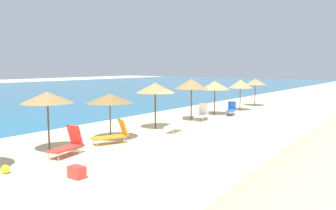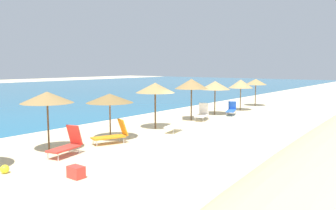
{
  "view_description": "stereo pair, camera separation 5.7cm",
  "coord_description": "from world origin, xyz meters",
  "px_view_note": "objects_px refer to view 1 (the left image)",
  "views": [
    {
      "loc": [
        -16.55,
        -10.38,
        3.68
      ],
      "look_at": [
        0.37,
        2.2,
        1.3
      ],
      "focal_mm": 37.18,
      "sensor_mm": 36.0,
      "label": 1
    },
    {
      "loc": [
        -16.51,
        -10.43,
        3.68
      ],
      "look_at": [
        0.37,
        2.2,
        1.3
      ],
      "focal_mm": 37.18,
      "sensor_mm": 36.0,
      "label": 2
    }
  ],
  "objects_px": {
    "beach_umbrella_8": "(255,82)",
    "lounge_chair_4": "(231,109)",
    "lounge_chair_0": "(68,144)",
    "lounge_chair_3": "(175,124)",
    "beach_umbrella_3": "(110,98)",
    "beach_ball": "(5,169)",
    "beach_umbrella_7": "(240,84)",
    "cooler_box": "(77,172)",
    "lounge_chair_2": "(113,134)",
    "lounge_chair_1": "(202,113)",
    "beach_umbrella_6": "(215,85)",
    "beach_umbrella_4": "(155,88)",
    "beach_umbrella_5": "(191,84)",
    "beach_umbrella_2": "(47,97)"
  },
  "relations": [
    {
      "from": "beach_umbrella_5",
      "to": "beach_umbrella_4",
      "type": "bearing_deg",
      "value": -179.79
    },
    {
      "from": "beach_umbrella_5",
      "to": "lounge_chair_4",
      "type": "relative_size",
      "value": 1.64
    },
    {
      "from": "beach_umbrella_7",
      "to": "lounge_chair_3",
      "type": "bearing_deg",
      "value": -174.09
    },
    {
      "from": "lounge_chair_1",
      "to": "lounge_chair_4",
      "type": "distance_m",
      "value": 3.59
    },
    {
      "from": "beach_umbrella_6",
      "to": "beach_umbrella_7",
      "type": "xyz_separation_m",
      "value": [
        3.46,
        -0.47,
        -0.01
      ]
    },
    {
      "from": "beach_umbrella_4",
      "to": "lounge_chair_1",
      "type": "relative_size",
      "value": 1.9
    },
    {
      "from": "beach_umbrella_5",
      "to": "lounge_chair_0",
      "type": "height_order",
      "value": "beach_umbrella_5"
    },
    {
      "from": "beach_umbrella_5",
      "to": "lounge_chair_0",
      "type": "relative_size",
      "value": 1.7
    },
    {
      "from": "lounge_chair_4",
      "to": "beach_ball",
      "type": "distance_m",
      "value": 17.65
    },
    {
      "from": "lounge_chair_0",
      "to": "lounge_chair_4",
      "type": "height_order",
      "value": "lounge_chair_0"
    },
    {
      "from": "lounge_chair_0",
      "to": "beach_umbrella_5",
      "type": "bearing_deg",
      "value": -96.5
    },
    {
      "from": "beach_umbrella_6",
      "to": "cooler_box",
      "type": "height_order",
      "value": "beach_umbrella_6"
    },
    {
      "from": "lounge_chair_0",
      "to": "cooler_box",
      "type": "distance_m",
      "value": 3.14
    },
    {
      "from": "lounge_chair_3",
      "to": "lounge_chair_4",
      "type": "bearing_deg",
      "value": -98.5
    },
    {
      "from": "beach_umbrella_2",
      "to": "lounge_chair_2",
      "type": "bearing_deg",
      "value": -21.59
    },
    {
      "from": "beach_umbrella_5",
      "to": "lounge_chair_3",
      "type": "xyz_separation_m",
      "value": [
        -4.01,
        -1.5,
        -2.03
      ]
    },
    {
      "from": "beach_umbrella_7",
      "to": "lounge_chair_3",
      "type": "height_order",
      "value": "beach_umbrella_7"
    },
    {
      "from": "beach_umbrella_2",
      "to": "cooler_box",
      "type": "xyz_separation_m",
      "value": [
        -1.6,
        -3.84,
        -2.14
      ]
    },
    {
      "from": "lounge_chair_3",
      "to": "beach_umbrella_8",
      "type": "bearing_deg",
      "value": -96.53
    },
    {
      "from": "beach_ball",
      "to": "cooler_box",
      "type": "height_order",
      "value": "cooler_box"
    },
    {
      "from": "lounge_chair_0",
      "to": "lounge_chair_3",
      "type": "relative_size",
      "value": 1.16
    },
    {
      "from": "lounge_chair_1",
      "to": "beach_ball",
      "type": "bearing_deg",
      "value": 77.18
    },
    {
      "from": "beach_umbrella_8",
      "to": "lounge_chair_4",
      "type": "bearing_deg",
      "value": -172.1
    },
    {
      "from": "beach_umbrella_2",
      "to": "lounge_chair_1",
      "type": "bearing_deg",
      "value": -4.26
    },
    {
      "from": "beach_umbrella_2",
      "to": "lounge_chair_0",
      "type": "relative_size",
      "value": 1.57
    },
    {
      "from": "beach_ball",
      "to": "lounge_chair_2",
      "type": "bearing_deg",
      "value": 3.88
    },
    {
      "from": "beach_umbrella_3",
      "to": "beach_ball",
      "type": "distance_m",
      "value": 6.47
    },
    {
      "from": "beach_ball",
      "to": "beach_umbrella_8",
      "type": "bearing_deg",
      "value": 2.75
    },
    {
      "from": "beach_ball",
      "to": "cooler_box",
      "type": "relative_size",
      "value": 0.55
    },
    {
      "from": "lounge_chair_1",
      "to": "beach_umbrella_8",
      "type": "bearing_deg",
      "value": -102.28
    },
    {
      "from": "beach_umbrella_3",
      "to": "lounge_chair_2",
      "type": "relative_size",
      "value": 1.31
    },
    {
      "from": "beach_umbrella_7",
      "to": "lounge_chair_0",
      "type": "distance_m",
      "value": 17.8
    },
    {
      "from": "beach_umbrella_6",
      "to": "beach_umbrella_7",
      "type": "relative_size",
      "value": 0.99
    },
    {
      "from": "beach_umbrella_7",
      "to": "beach_ball",
      "type": "xyz_separation_m",
      "value": [
        -20.54,
        -0.86,
        -2.06
      ]
    },
    {
      "from": "lounge_chair_0",
      "to": "beach_umbrella_3",
      "type": "bearing_deg",
      "value": -86.65
    },
    {
      "from": "beach_umbrella_4",
      "to": "beach_umbrella_6",
      "type": "relative_size",
      "value": 1.07
    },
    {
      "from": "beach_umbrella_4",
      "to": "lounge_chair_0",
      "type": "bearing_deg",
      "value": -172.25
    },
    {
      "from": "lounge_chair_3",
      "to": "beach_umbrella_6",
      "type": "bearing_deg",
      "value": -89.96
    },
    {
      "from": "beach_umbrella_5",
      "to": "beach_umbrella_7",
      "type": "xyz_separation_m",
      "value": [
        6.88,
        -0.37,
        -0.27
      ]
    },
    {
      "from": "cooler_box",
      "to": "beach_ball",
      "type": "bearing_deg",
      "value": 115.89
    },
    {
      "from": "beach_umbrella_3",
      "to": "beach_ball",
      "type": "bearing_deg",
      "value": -169.42
    },
    {
      "from": "beach_umbrella_4",
      "to": "beach_umbrella_5",
      "type": "xyz_separation_m",
      "value": [
        3.89,
        0.01,
        0.07
      ]
    },
    {
      "from": "lounge_chair_1",
      "to": "beach_umbrella_4",
      "type": "bearing_deg",
      "value": 66.82
    },
    {
      "from": "beach_umbrella_6",
      "to": "lounge_chair_2",
      "type": "distance_m",
      "value": 11.74
    },
    {
      "from": "beach_umbrella_3",
      "to": "cooler_box",
      "type": "height_order",
      "value": "beach_umbrella_3"
    },
    {
      "from": "beach_umbrella_5",
      "to": "lounge_chair_4",
      "type": "bearing_deg",
      "value": -13.96
    },
    {
      "from": "beach_umbrella_6",
      "to": "lounge_chair_2",
      "type": "relative_size",
      "value": 1.41
    },
    {
      "from": "beach_umbrella_2",
      "to": "beach_umbrella_3",
      "type": "bearing_deg",
      "value": -5.7
    },
    {
      "from": "beach_umbrella_3",
      "to": "lounge_chair_0",
      "type": "height_order",
      "value": "beach_umbrella_3"
    },
    {
      "from": "beach_umbrella_7",
      "to": "lounge_chair_2",
      "type": "height_order",
      "value": "beach_umbrella_7"
    }
  ]
}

